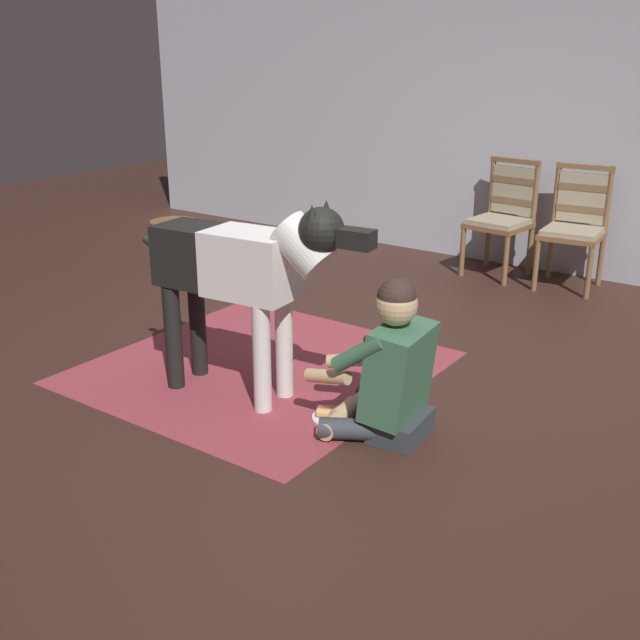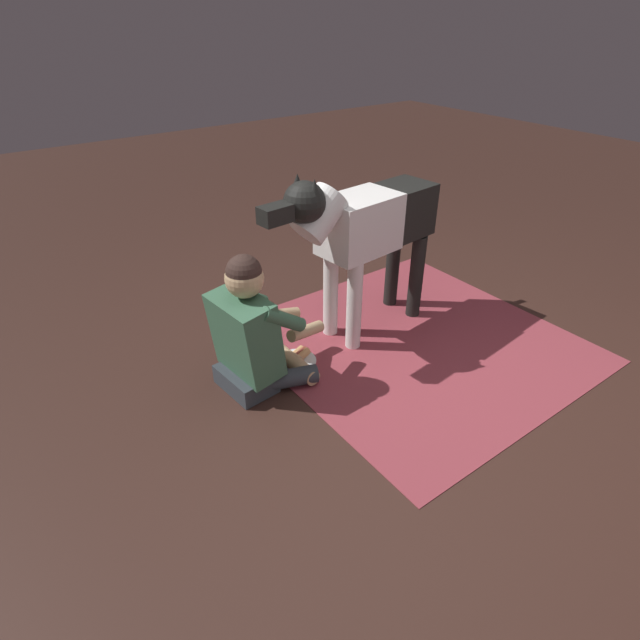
% 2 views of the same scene
% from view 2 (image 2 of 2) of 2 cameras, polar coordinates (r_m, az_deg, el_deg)
% --- Properties ---
extents(ground_plane, '(14.82, 14.82, 0.00)m').
position_cam_2_polar(ground_plane, '(3.29, 8.82, -4.72)').
color(ground_plane, '#38221B').
extents(area_rug, '(1.89, 1.93, 0.01)m').
position_cam_2_polar(area_rug, '(3.50, 10.53, -2.41)').
color(area_rug, '#913741').
rests_on(area_rug, ground).
extents(person_sitting_on_floor, '(0.64, 0.58, 0.83)m').
position_cam_2_polar(person_sitting_on_floor, '(2.93, -7.40, -1.54)').
color(person_sitting_on_floor, '#333A40').
rests_on(person_sitting_on_floor, ground).
extents(large_dog, '(1.47, 0.38, 1.16)m').
position_cam_2_polar(large_dog, '(3.25, 5.04, 10.16)').
color(large_dog, silver).
rests_on(large_dog, ground).
extents(hot_dog_on_plate, '(0.25, 0.25, 0.06)m').
position_cam_2_polar(hot_dog_on_plate, '(3.25, -2.62, -4.26)').
color(hot_dog_on_plate, white).
rests_on(hot_dog_on_plate, ground).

